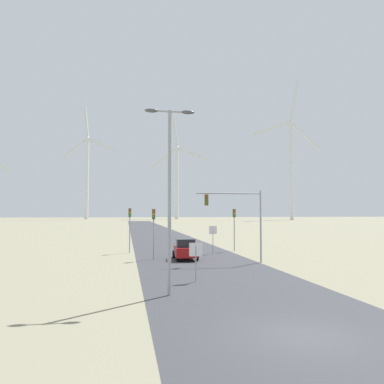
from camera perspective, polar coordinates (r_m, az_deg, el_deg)
ground_plane at (r=13.97m, az=16.48°, el=-20.30°), size 600.00×600.00×0.00m
road_surface at (r=60.40m, az=-4.42°, el=-7.04°), size 10.00×240.00×0.01m
streetlamp at (r=19.07m, az=-3.44°, el=2.18°), size 2.58×0.32×9.44m
stop_sign_near at (r=22.71m, az=0.58°, el=-9.52°), size 0.81×0.07×2.33m
stop_sign_far at (r=37.77m, az=3.21°, el=-6.45°), size 0.81×0.07×2.79m
traffic_light_post_near_left at (r=33.29m, az=-5.87°, el=-4.66°), size 0.28×0.34×4.45m
traffic_light_post_near_right at (r=40.83m, az=6.45°, el=-4.31°), size 0.28×0.34×4.51m
traffic_light_post_mid_left at (r=39.18m, az=-9.46°, el=-4.28°), size 0.28×0.34×4.57m
traffic_light_mast_overhead at (r=31.07m, az=7.04°, el=-2.77°), size 5.50×0.35×5.96m
car_approaching at (r=33.47m, az=-1.06°, el=-8.67°), size 2.08×4.22×1.83m
wind_turbine_left at (r=233.64m, az=-15.71°, el=3.31°), size 32.29×11.65×67.91m
wind_turbine_center at (r=232.27m, az=-2.30°, el=2.74°), size 36.57×10.11×65.63m
wind_turbine_right at (r=215.00m, az=14.90°, el=4.84°), size 41.08×2.60×77.69m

